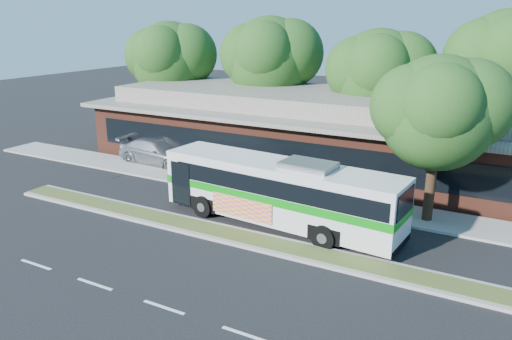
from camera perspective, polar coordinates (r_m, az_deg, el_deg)
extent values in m
plane|color=black|center=(20.26, -1.54, -8.76)|extent=(120.00, 120.00, 0.00)
cube|color=#415222|center=(20.70, -0.70, -7.94)|extent=(26.00, 1.10, 0.15)
cube|color=gray|center=(25.54, 5.67, -3.11)|extent=(44.00, 2.60, 0.12)
cube|color=black|center=(38.48, -17.52, 2.96)|extent=(14.00, 12.00, 0.01)
cube|color=#57281B|center=(31.05, 10.55, 3.28)|extent=(32.00, 10.00, 3.20)
cube|color=#6D645C|center=(30.70, 10.72, 6.40)|extent=(33.20, 11.20, 0.24)
cube|color=#6D645C|center=(30.59, 10.78, 7.56)|extent=(30.00, 8.00, 1.00)
cube|color=black|center=(26.43, 7.11, 1.27)|extent=(30.00, 0.06, 1.60)
cylinder|color=black|center=(39.73, -9.56, 6.88)|extent=(0.44, 0.44, 3.99)
sphere|color=#143D14|center=(39.26, -9.82, 12.25)|extent=(5.80, 5.80, 5.80)
sphere|color=#143D14|center=(38.79, -7.90, 12.97)|extent=(4.52, 4.52, 4.52)
cylinder|color=black|center=(36.28, 1.52, 6.33)|extent=(0.44, 0.44, 4.20)
sphere|color=#143D14|center=(35.77, 1.57, 12.48)|extent=(6.00, 6.00, 6.00)
sphere|color=#143D14|center=(35.55, 3.91, 13.20)|extent=(4.68, 4.68, 4.68)
cylinder|color=black|center=(32.58, 13.36, 4.27)|extent=(0.44, 0.44, 3.78)
sphere|color=#143D14|center=(32.02, 13.80, 10.51)|extent=(5.60, 5.60, 5.60)
sphere|color=#143D14|center=(32.08, 16.26, 11.15)|extent=(4.37, 4.37, 4.37)
cylinder|color=black|center=(32.47, 25.86, 3.55)|extent=(0.44, 0.44, 4.41)
sphere|color=#143D14|center=(31.89, 26.81, 10.66)|extent=(6.20, 6.20, 6.20)
cube|color=silver|center=(21.79, 2.69, -2.41)|extent=(11.13, 3.28, 2.52)
cube|color=black|center=(21.49, 3.33, -1.27)|extent=(10.26, 3.25, 0.76)
cube|color=silver|center=(21.43, 2.73, 0.50)|extent=(11.15, 3.30, 0.24)
cube|color=#05810E|center=(21.81, 2.68, -2.59)|extent=(11.19, 3.34, 0.35)
cube|color=black|center=(24.82, -8.26, 0.60)|extent=(0.23, 2.05, 1.56)
cube|color=black|center=(19.52, 16.72, -3.62)|extent=(0.22, 1.91, 1.01)
cube|color=#DE4179|center=(21.68, -1.68, -4.34)|extent=(3.10, 0.32, 0.91)
cube|color=slate|center=(20.73, 5.99, 0.54)|extent=(2.31, 1.65, 0.27)
cylinder|color=black|center=(23.12, -6.06, -4.15)|extent=(1.03, 0.42, 1.01)
cylinder|color=black|center=(24.81, -2.69, -2.57)|extent=(1.03, 0.42, 1.01)
cylinder|color=black|center=(20.05, 7.73, -7.62)|extent=(1.03, 0.42, 1.01)
cylinder|color=black|center=(21.98, 10.37, -5.48)|extent=(1.03, 0.42, 1.01)
imported|color=#A5A7AC|center=(31.81, -11.12, 2.07)|extent=(5.53, 2.46, 1.58)
cylinder|color=black|center=(23.30, 19.30, -1.64)|extent=(0.44, 0.44, 3.48)
sphere|color=#143D14|center=(22.53, 20.09, 6.13)|extent=(4.92, 4.92, 4.92)
sphere|color=#143D14|center=(22.70, 23.11, 6.89)|extent=(3.84, 3.84, 3.84)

